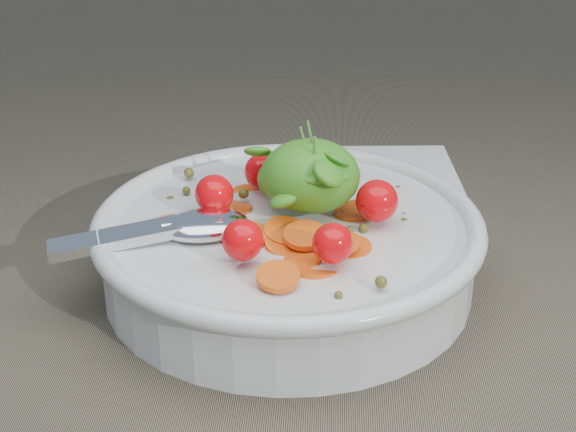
{
  "coord_description": "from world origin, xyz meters",
  "views": [
    {
      "loc": [
        0.01,
        -0.49,
        0.31
      ],
      "look_at": [
        -0.02,
        0.03,
        0.05
      ],
      "focal_mm": 55.0,
      "sensor_mm": 36.0,
      "label": 1
    }
  ],
  "objects": [
    {
      "name": "ground",
      "position": [
        0.0,
        0.0,
        0.0
      ],
      "size": [
        6.0,
        6.0,
        0.0
      ],
      "primitive_type": "plane",
      "color": "#6A604B",
      "rests_on": "ground"
    },
    {
      "name": "napkin",
      "position": [
        0.04,
        0.2,
        0.0
      ],
      "size": [
        0.18,
        0.16,
        0.01
      ],
      "primitive_type": "cube",
      "rotation": [
        0.0,
        0.0,
        0.07
      ],
      "color": "white",
      "rests_on": "ground"
    },
    {
      "name": "bowl",
      "position": [
        -0.02,
        0.03,
        0.03
      ],
      "size": [
        0.28,
        0.26,
        0.11
      ],
      "color": "silver",
      "rests_on": "ground"
    }
  ]
}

